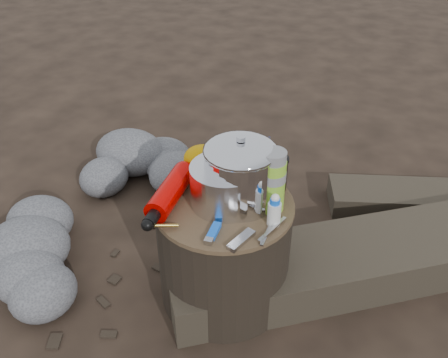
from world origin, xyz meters
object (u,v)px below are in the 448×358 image
at_px(stump, 224,251).
at_px(fuel_bottle, 170,192).
at_px(camping_pot, 240,172).
at_px(log_main, 413,250).
at_px(travel_mug, 275,173).
at_px(thermos, 272,181).

bearing_deg(stump, fuel_bottle, -159.96).
height_order(camping_pot, fuel_bottle, camping_pot).
bearing_deg(log_main, travel_mug, -98.60).
height_order(stump, travel_mug, travel_mug).
xyz_separation_m(stump, travel_mug, (0.11, 0.14, 0.25)).
distance_m(fuel_bottle, thermos, 0.31).
bearing_deg(log_main, stump, -93.09).
bearing_deg(thermos, travel_mug, 102.15).
relative_size(log_main, thermos, 9.25).
relative_size(camping_pot, travel_mug, 1.93).
height_order(stump, camping_pot, camping_pot).
bearing_deg(camping_pot, stump, -140.34).
height_order(stump, fuel_bottle, fuel_bottle).
height_order(fuel_bottle, travel_mug, travel_mug).
height_order(stump, thermos, thermos).
relative_size(fuel_bottle, thermos, 1.53).
bearing_deg(thermos, stump, -165.12).
height_order(stump, log_main, stump).
height_order(fuel_bottle, thermos, thermos).
bearing_deg(camping_pot, log_main, 34.46).
height_order(camping_pot, travel_mug, camping_pot).
bearing_deg(stump, travel_mug, 51.17).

